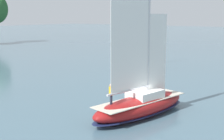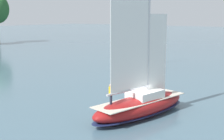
% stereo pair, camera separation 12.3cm
% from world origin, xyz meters
% --- Properties ---
extents(ground_plane, '(400.00, 400.00, 0.00)m').
position_xyz_m(ground_plane, '(0.00, 0.00, 0.00)').
color(ground_plane, slate).
extents(sailboat_main, '(10.62, 4.66, 14.11)m').
position_xyz_m(sailboat_main, '(0.02, -0.00, 1.11)').
color(sailboat_main, maroon).
rests_on(sailboat_main, ground).
extents(sailboat_moored_mid_channel, '(5.17, 9.20, 12.19)m').
position_xyz_m(sailboat_moored_mid_channel, '(20.97, 13.33, 0.83)').
color(sailboat_moored_mid_channel, navy).
rests_on(sailboat_moored_mid_channel, ground).
extents(channel_buoy, '(1.26, 1.26, 2.26)m').
position_xyz_m(channel_buoy, '(9.47, 5.30, 0.90)').
color(channel_buoy, red).
rests_on(channel_buoy, ground).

